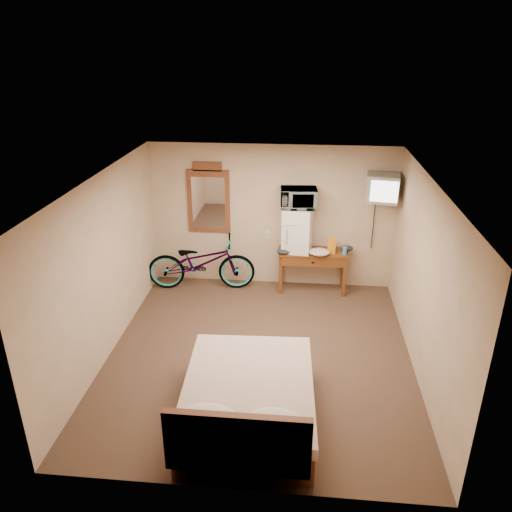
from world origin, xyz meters
name	(u,v)px	position (x,y,z in m)	size (l,w,h in m)	color
room	(260,275)	(0.00, 0.00, 1.25)	(4.60, 4.64, 2.50)	#463123
desk	(313,259)	(0.73, 2.01, 0.61)	(1.19, 0.49, 0.75)	brown
mini_fridge	(297,229)	(0.45, 2.04, 1.13)	(0.53, 0.51, 0.77)	white
microwave	(299,198)	(0.45, 2.04, 1.68)	(0.59, 0.40, 0.33)	white
snack_bag	(332,246)	(1.04, 1.98, 0.88)	(0.13, 0.08, 0.27)	orange
blue_cup	(345,251)	(1.25, 1.95, 0.82)	(0.08, 0.08, 0.13)	#3B86C9
cloth_cream	(319,252)	(0.83, 1.87, 0.81)	(0.36, 0.28, 0.11)	beige
cloth_dark_a	(284,251)	(0.24, 1.87, 0.79)	(0.24, 0.18, 0.09)	black
cloth_dark_b	(347,248)	(1.31, 2.10, 0.80)	(0.21, 0.17, 0.09)	black
crt_television	(382,188)	(1.78, 2.02, 1.89)	(0.56, 0.62, 0.44)	black
wall_mirror	(209,199)	(-1.09, 2.27, 1.55)	(0.73, 0.04, 1.24)	brown
bicycle	(201,262)	(-1.20, 1.95, 0.49)	(0.65, 1.87, 0.98)	black
bed	(248,403)	(-0.01, -1.38, 0.30)	(1.54, 2.00, 0.90)	brown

